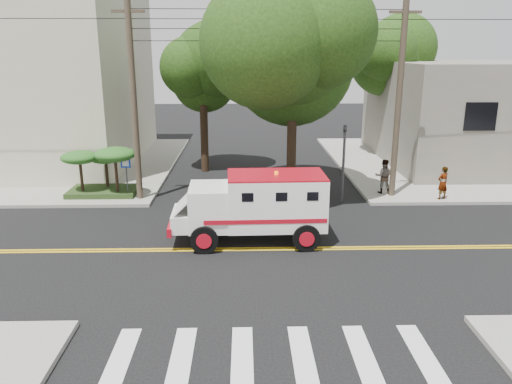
{
  "coord_description": "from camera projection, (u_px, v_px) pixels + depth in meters",
  "views": [
    {
      "loc": [
        -0.73,
        -16.47,
        6.82
      ],
      "look_at": [
        -0.28,
        1.81,
        1.6
      ],
      "focal_mm": 35.0,
      "sensor_mm": 36.0,
      "label": 1
    }
  ],
  "objects": [
    {
      "name": "building_left",
      "position": [
        1.0,
        78.0,
        30.37
      ],
      "size": [
        16.0,
        14.0,
        10.0
      ],
      "primitive_type": "cube",
      "color": "beige",
      "rests_on": "sidewalk_nw"
    },
    {
      "name": "accessibility_sign",
      "position": [
        126.0,
        172.0,
        23.14
      ],
      "size": [
        0.45,
        0.1,
        2.02
      ],
      "color": "#3F3F42",
      "rests_on": "ground"
    },
    {
      "name": "traffic_signal",
      "position": [
        344.0,
        155.0,
        22.59
      ],
      "size": [
        0.15,
        0.18,
        3.6
      ],
      "color": "#3F3F42",
      "rests_on": "ground"
    },
    {
      "name": "tree_main",
      "position": [
        304.0,
        41.0,
        21.76
      ],
      "size": [
        6.08,
        5.7,
        9.85
      ],
      "color": "black",
      "rests_on": "ground"
    },
    {
      "name": "ground",
      "position": [
        265.0,
        249.0,
        17.73
      ],
      "size": [
        100.0,
        100.0,
        0.0
      ],
      "primitive_type": "plane",
      "color": "black",
      "rests_on": "ground"
    },
    {
      "name": "pedestrian_a",
      "position": [
        443.0,
        183.0,
        22.96
      ],
      "size": [
        0.66,
        0.57,
        1.55
      ],
      "primitive_type": "imported",
      "rotation": [
        0.0,
        0.0,
        3.56
      ],
      "color": "gray",
      "rests_on": "sidewalk_ne"
    },
    {
      "name": "sidewalk_nw",
      "position": [
        35.0,
        165.0,
        30.36
      ],
      "size": [
        17.0,
        17.0,
        0.15
      ],
      "primitive_type": "cube",
      "color": "gray",
      "rests_on": "ground"
    },
    {
      "name": "sidewalk_ne",
      "position": [
        473.0,
        163.0,
        31.0
      ],
      "size": [
        17.0,
        17.0,
        0.15
      ],
      "primitive_type": "cube",
      "color": "gray",
      "rests_on": "ground"
    },
    {
      "name": "utility_pole_left",
      "position": [
        134.0,
        104.0,
        22.13
      ],
      "size": [
        0.28,
        0.28,
        9.0
      ],
      "primitive_type": "cylinder",
      "color": "#382D23",
      "rests_on": "ground"
    },
    {
      "name": "utility_pole_right",
      "position": [
        398.0,
        103.0,
        22.6
      ],
      "size": [
        0.28,
        0.28,
        9.0
      ],
      "primitive_type": "cylinder",
      "color": "#382D23",
      "rests_on": "ground"
    },
    {
      "name": "tree_left",
      "position": [
        208.0,
        71.0,
        27.42
      ],
      "size": [
        4.48,
        4.2,
        7.7
      ],
      "color": "black",
      "rests_on": "ground"
    },
    {
      "name": "palm_planter",
      "position": [
        102.0,
        164.0,
        23.47
      ],
      "size": [
        3.52,
        2.63,
        2.36
      ],
      "color": "#1E3314",
      "rests_on": "sidewalk_nw"
    },
    {
      "name": "armored_truck",
      "position": [
        256.0,
        204.0,
        18.05
      ],
      "size": [
        5.66,
        2.41,
        2.55
      ],
      "rotation": [
        0.0,
        0.0,
        0.03
      ],
      "color": "white",
      "rests_on": "ground"
    },
    {
      "name": "pedestrian_b",
      "position": [
        384.0,
        176.0,
        23.95
      ],
      "size": [
        0.92,
        0.79,
        1.65
      ],
      "primitive_type": "imported",
      "rotation": [
        0.0,
        0.0,
        2.92
      ],
      "color": "gray",
      "rests_on": "sidewalk_ne"
    },
    {
      "name": "tree_right",
      "position": [
        395.0,
        62.0,
        31.42
      ],
      "size": [
        4.8,
        4.5,
        8.2
      ],
      "color": "black",
      "rests_on": "ground"
    },
    {
      "name": "building_right",
      "position": [
        499.0,
        112.0,
        30.67
      ],
      "size": [
        14.0,
        12.0,
        6.0
      ],
      "primitive_type": "cube",
      "color": "#6A675B",
      "rests_on": "sidewalk_ne"
    }
  ]
}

